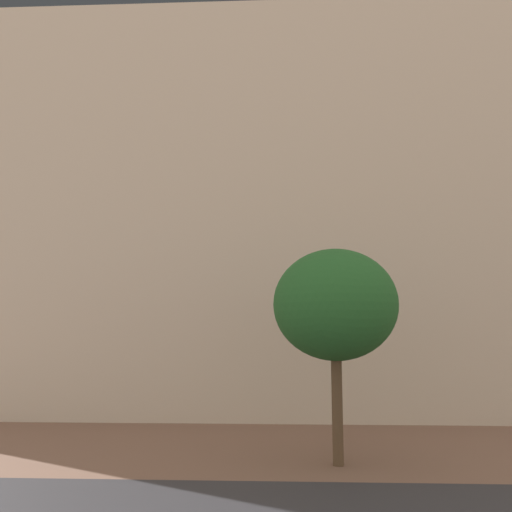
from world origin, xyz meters
name	(u,v)px	position (x,y,z in m)	size (l,w,h in m)	color
ground_plane	(245,504)	(0.00, 10.00, 0.00)	(120.00, 120.00, 0.00)	brown
landmark_building	(230,202)	(-1.89, 26.14, 10.22)	(29.46, 14.75, 34.41)	beige
tree_curb_far	(335,305)	(2.21, 13.10, 4.11)	(3.32, 3.32, 5.63)	brown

